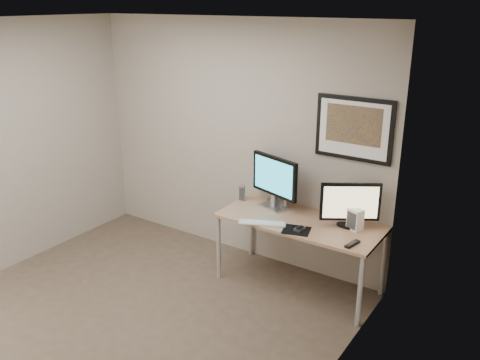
{
  "coord_description": "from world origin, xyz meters",
  "views": [
    {
      "loc": [
        3.01,
        -2.74,
        2.76
      ],
      "look_at": [
        0.46,
        1.1,
        1.11
      ],
      "focal_mm": 38.0,
      "sensor_mm": 36.0,
      "label": 1
    }
  ],
  "objects_px": {
    "speaker_right": "(284,200)",
    "speaker_left": "(242,193)",
    "desk": "(300,226)",
    "keyboard": "(262,223)",
    "framed_art": "(354,129)",
    "monitor_tv": "(350,204)",
    "monitor_large": "(274,180)",
    "fan_unit": "(355,219)"
  },
  "relations": [
    {
      "from": "desk",
      "to": "framed_art",
      "type": "bearing_deg",
      "value": 43.46
    },
    {
      "from": "desk",
      "to": "speaker_left",
      "type": "bearing_deg",
      "value": 170.9
    },
    {
      "from": "desk",
      "to": "monitor_tv",
      "type": "xyz_separation_m",
      "value": [
        0.45,
        0.11,
        0.3
      ]
    },
    {
      "from": "framed_art",
      "to": "speaker_right",
      "type": "distance_m",
      "value": 1.03
    },
    {
      "from": "keyboard",
      "to": "monitor_large",
      "type": "bearing_deg",
      "value": 80.6
    },
    {
      "from": "speaker_left",
      "to": "fan_unit",
      "type": "bearing_deg",
      "value": -24.45
    },
    {
      "from": "desk",
      "to": "speaker_left",
      "type": "relative_size",
      "value": 9.68
    },
    {
      "from": "keyboard",
      "to": "speaker_left",
      "type": "bearing_deg",
      "value": 116.9
    },
    {
      "from": "framed_art",
      "to": "fan_unit",
      "type": "height_order",
      "value": "framed_art"
    },
    {
      "from": "keyboard",
      "to": "fan_unit",
      "type": "bearing_deg",
      "value": 1.19
    },
    {
      "from": "desk",
      "to": "speaker_right",
      "type": "distance_m",
      "value": 0.37
    },
    {
      "from": "monitor_tv",
      "to": "keyboard",
      "type": "bearing_deg",
      "value": 176.48
    },
    {
      "from": "fan_unit",
      "to": "desk",
      "type": "bearing_deg",
      "value": -147.46
    },
    {
      "from": "speaker_right",
      "to": "keyboard",
      "type": "bearing_deg",
      "value": -71.06
    },
    {
      "from": "speaker_left",
      "to": "monitor_tv",
      "type": "bearing_deg",
      "value": -23.7
    },
    {
      "from": "desk",
      "to": "monitor_large",
      "type": "distance_m",
      "value": 0.54
    },
    {
      "from": "keyboard",
      "to": "fan_unit",
      "type": "distance_m",
      "value": 0.87
    },
    {
      "from": "monitor_large",
      "to": "speaker_right",
      "type": "distance_m",
      "value": 0.24
    },
    {
      "from": "fan_unit",
      "to": "monitor_tv",
      "type": "bearing_deg",
      "value": -171.98
    },
    {
      "from": "speaker_left",
      "to": "speaker_right",
      "type": "bearing_deg",
      "value": -15.31
    },
    {
      "from": "monitor_large",
      "to": "fan_unit",
      "type": "bearing_deg",
      "value": 14.16
    },
    {
      "from": "speaker_right",
      "to": "keyboard",
      "type": "distance_m",
      "value": 0.47
    },
    {
      "from": "speaker_right",
      "to": "fan_unit",
      "type": "height_order",
      "value": "fan_unit"
    },
    {
      "from": "keyboard",
      "to": "fan_unit",
      "type": "xyz_separation_m",
      "value": [
        0.78,
        0.37,
        0.09
      ]
    },
    {
      "from": "monitor_large",
      "to": "keyboard",
      "type": "height_order",
      "value": "monitor_large"
    },
    {
      "from": "speaker_right",
      "to": "speaker_left",
      "type": "bearing_deg",
      "value": -155.48
    },
    {
      "from": "monitor_large",
      "to": "fan_unit",
      "type": "distance_m",
      "value": 0.91
    },
    {
      "from": "speaker_left",
      "to": "speaker_right",
      "type": "relative_size",
      "value": 0.93
    },
    {
      "from": "fan_unit",
      "to": "keyboard",
      "type": "bearing_deg",
      "value": -132.09
    },
    {
      "from": "monitor_large",
      "to": "speaker_right",
      "type": "relative_size",
      "value": 3.31
    },
    {
      "from": "speaker_left",
      "to": "speaker_right",
      "type": "distance_m",
      "value": 0.48
    },
    {
      "from": "framed_art",
      "to": "monitor_tv",
      "type": "distance_m",
      "value": 0.7
    },
    {
      "from": "speaker_left",
      "to": "keyboard",
      "type": "height_order",
      "value": "speaker_left"
    },
    {
      "from": "monitor_large",
      "to": "speaker_right",
      "type": "height_order",
      "value": "monitor_large"
    },
    {
      "from": "desk",
      "to": "keyboard",
      "type": "distance_m",
      "value": 0.39
    },
    {
      "from": "monitor_tv",
      "to": "fan_unit",
      "type": "xyz_separation_m",
      "value": [
        0.07,
        -0.02,
        -0.13
      ]
    },
    {
      "from": "monitor_tv",
      "to": "monitor_large",
      "type": "bearing_deg",
      "value": 146.5
    },
    {
      "from": "monitor_large",
      "to": "speaker_left",
      "type": "distance_m",
      "value": 0.45
    },
    {
      "from": "speaker_right",
      "to": "keyboard",
      "type": "relative_size",
      "value": 0.39
    },
    {
      "from": "desk",
      "to": "monitor_large",
      "type": "height_order",
      "value": "monitor_large"
    },
    {
      "from": "monitor_tv",
      "to": "speaker_left",
      "type": "xyz_separation_m",
      "value": [
        -1.21,
        0.01,
        -0.15
      ]
    },
    {
      "from": "desk",
      "to": "speaker_right",
      "type": "height_order",
      "value": "speaker_right"
    }
  ]
}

